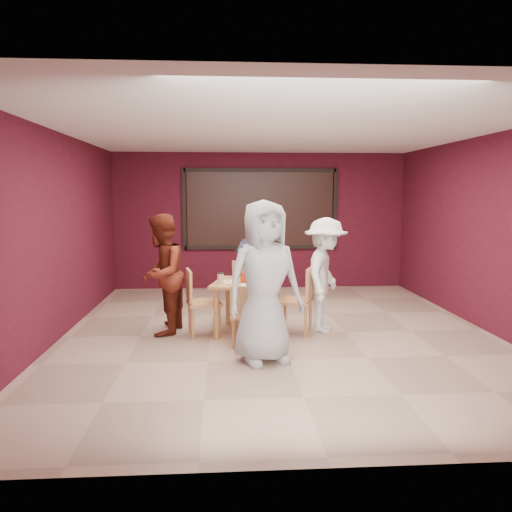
{
  "coord_description": "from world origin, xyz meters",
  "views": [
    {
      "loc": [
        -0.77,
        -6.82,
        1.96
      ],
      "look_at": [
        -0.31,
        0.05,
        1.1
      ],
      "focal_mm": 35.0,
      "sensor_mm": 36.0,
      "label": 1
    }
  ],
  "objects": [
    {
      "name": "window_blinds",
      "position": [
        0.0,
        3.45,
        1.65
      ],
      "size": [
        3.0,
        0.02,
        1.5
      ],
      "primitive_type": "cube",
      "color": "black"
    },
    {
      "name": "floor",
      "position": [
        0.0,
        0.0,
        0.0
      ],
      "size": [
        7.0,
        7.0,
        0.0
      ],
      "primitive_type": "plane",
      "color": "tan",
      "rests_on": "ground"
    },
    {
      "name": "chair_right",
      "position": [
        0.31,
        -0.05,
        0.54
      ],
      "size": [
        0.59,
        0.59,
        0.95
      ],
      "color": "#BD8349",
      "rests_on": "floor"
    },
    {
      "name": "chair_left",
      "position": [
        -1.12,
        -0.05,
        0.53
      ],
      "size": [
        0.52,
        0.52,
        0.93
      ],
      "color": "#BD8349",
      "rests_on": "floor"
    },
    {
      "name": "diner_front",
      "position": [
        -0.3,
        -1.16,
        0.95
      ],
      "size": [
        1.08,
        0.89,
        1.89
      ],
      "primitive_type": "imported",
      "rotation": [
        0.0,
        0.0,
        0.35
      ],
      "color": "#A4A4A4",
      "rests_on": "floor"
    },
    {
      "name": "diner_left",
      "position": [
        -1.63,
        0.11,
        0.84
      ],
      "size": [
        0.77,
        0.91,
        1.69
      ],
      "primitive_type": "imported",
      "rotation": [
        0.0,
        0.0,
        -1.74
      ],
      "color": "#5E1E12",
      "rests_on": "floor"
    },
    {
      "name": "diner_back",
      "position": [
        -0.29,
        1.29,
        0.77
      ],
      "size": [
        0.56,
        0.37,
        1.54
      ],
      "primitive_type": "imported",
      "rotation": [
        0.0,
        0.0,
        3.13
      ],
      "color": "#2A314B",
      "rests_on": "floor"
    },
    {
      "name": "chair_back",
      "position": [
        -0.42,
        0.76,
        0.52
      ],
      "size": [
        0.48,
        0.48,
        0.92
      ],
      "color": "#BD8349",
      "rests_on": "floor"
    },
    {
      "name": "diner_right",
      "position": [
        0.68,
        0.09,
        0.81
      ],
      "size": [
        0.95,
        1.2,
        1.63
      ],
      "primitive_type": "imported",
      "rotation": [
        0.0,
        0.0,
        1.19
      ],
      "color": "white",
      "rests_on": "floor"
    },
    {
      "name": "chair_front",
      "position": [
        -0.48,
        -0.63,
        0.46
      ],
      "size": [
        0.44,
        0.44,
        0.82
      ],
      "color": "#BD8349",
      "rests_on": "floor"
    },
    {
      "name": "dining_table",
      "position": [
        -0.43,
        0.04,
        0.65
      ],
      "size": [
        1.12,
        1.12,
        0.89
      ],
      "color": "tan",
      "rests_on": "floor"
    }
  ]
}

